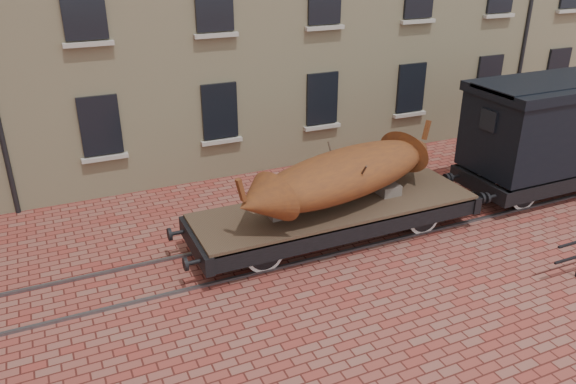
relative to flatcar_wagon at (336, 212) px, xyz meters
name	(u,v)px	position (x,y,z in m)	size (l,w,h in m)	color
ground	(373,230)	(1.16, 0.00, -0.76)	(90.00, 90.00, 0.00)	maroon
rail_track	(373,229)	(1.16, 0.00, -0.73)	(30.00, 1.52, 0.06)	#59595E
flatcar_wagon	(336,212)	(0.00, 0.00, 0.00)	(8.13, 2.20, 1.23)	#403525
iron_boat	(345,173)	(0.23, 0.00, 1.00)	(6.35, 3.19, 1.54)	brown
goods_van	(563,122)	(7.43, 0.00, 1.37)	(6.59, 2.40, 3.41)	black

